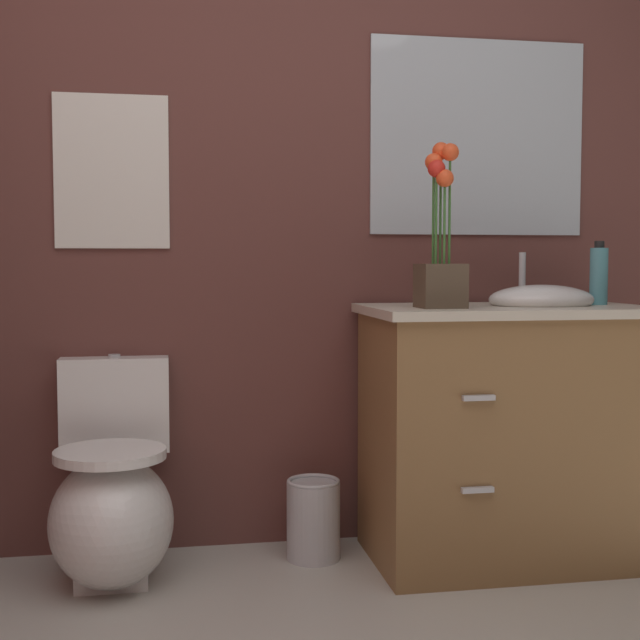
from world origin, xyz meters
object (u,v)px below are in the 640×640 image
Objects in this scene: vanity_cabinet at (506,429)px; wall_poster at (112,172)px; toilet at (112,504)px; flower_vase at (441,255)px; trash_bin at (313,519)px; wall_mirror at (478,138)px; soap_bottle at (599,275)px.

vanity_cabinet is 2.01× the size of wall_poster.
flower_vase reaches higher than toilet.
vanity_cabinet is 3.80× the size of trash_bin.
toilet is at bearing -173.36° from trash_bin.
vanity_cabinet is at bearing -9.09° from trash_bin.
wall_poster is 0.64× the size of wall_mirror.
flower_vase is (1.03, -0.11, 0.78)m from toilet.
toilet is 1.31× the size of flower_vase.
flower_vase is 1.93× the size of trash_bin.
flower_vase is 0.61m from soap_bottle.
toilet is at bearing -168.31° from wall_mirror.
soap_bottle is at bearing -4.44° from trash_bin.
wall_poster is at bearing 180.00° from wall_mirror.
wall_mirror reaches higher than vanity_cabinet.
trash_bin is at bearing 175.56° from soap_bottle.
trash_bin is at bearing -16.30° from wall_poster.
flower_vase is 0.66× the size of wall_mirror.
flower_vase is at bearing -5.93° from toilet.
trash_bin is at bearing 154.13° from flower_vase.
soap_bottle is 1.69m from wall_poster.
vanity_cabinet is at bearing 17.09° from flower_vase.
flower_vase reaches higher than trash_bin.
wall_mirror is at bearing 0.00° from wall_poster.
soap_bottle is (0.34, 0.03, 0.52)m from vanity_cabinet.
flower_vase is 2.41× the size of soap_bottle.
trash_bin is (-0.38, 0.18, -0.89)m from flower_vase.
vanity_cabinet is 0.72m from trash_bin.
soap_bottle is 1.28m from trash_bin.
wall_poster is at bearing 160.05° from flower_vase.
flower_vase is at bearing -162.91° from vanity_cabinet.
toilet is at bearing 178.83° from vanity_cabinet.
wall_poster is (-1.30, 0.29, 0.86)m from vanity_cabinet.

